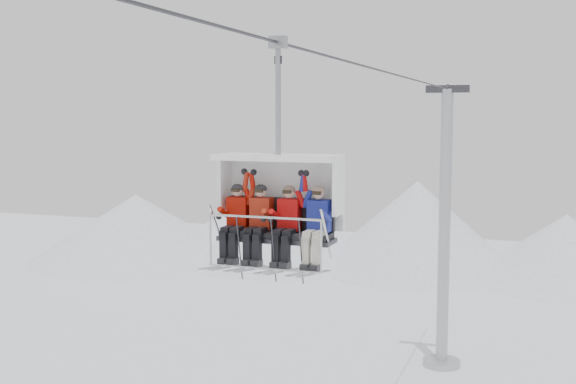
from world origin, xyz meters
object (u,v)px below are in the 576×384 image
(lift_tower_right, at_px, (444,248))
(skier_far_right, at_px, (317,224))
(skier_center_left, at_px, (259,221))
(chairlift_carrier, at_px, (281,194))
(skier_far_left, at_px, (236,220))
(skier_center_right, at_px, (287,223))

(lift_tower_right, xyz_separation_m, skier_far_right, (0.78, -22.70, 4.40))
(lift_tower_right, relative_size, skier_center_left, 7.99)
(chairlift_carrier, height_order, skier_center_left, chairlift_carrier)
(chairlift_carrier, bearing_deg, skier_far_left, -157.64)
(skier_far_right, bearing_deg, skier_far_left, -179.97)
(lift_tower_right, height_order, skier_center_left, lift_tower_right)
(skier_center_right, xyz_separation_m, skier_far_right, (0.54, 0.00, 0.00))
(skier_center_right, height_order, skier_far_right, same)
(skier_far_left, height_order, skier_center_right, skier_center_right)
(skier_far_left, distance_m, skier_center_right, 0.98)
(lift_tower_right, distance_m, skier_center_right, 23.12)
(skier_far_left, height_order, skier_far_right, skier_far_right)
(skier_center_left, xyz_separation_m, skier_far_right, (1.07, 0.00, 0.00))
(lift_tower_right, height_order, skier_center_right, lift_tower_right)
(chairlift_carrier, height_order, skier_center_right, chairlift_carrier)
(chairlift_carrier, bearing_deg, skier_center_left, -134.00)
(skier_far_left, bearing_deg, chairlift_carrier, 22.36)
(skier_far_right, bearing_deg, lift_tower_right, 91.96)
(skier_far_left, bearing_deg, skier_center_right, 0.05)
(skier_center_left, relative_size, skier_far_right, 1.00)
(skier_far_left, xyz_separation_m, skier_center_right, (0.98, 0.00, 0.00))
(chairlift_carrier, relative_size, skier_center_left, 2.36)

